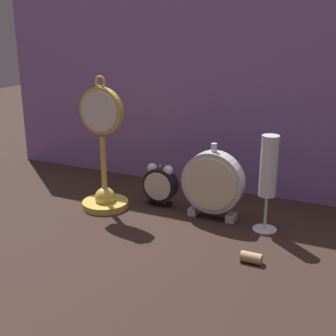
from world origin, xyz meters
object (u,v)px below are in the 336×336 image
champagne_flute (268,173)px  alarm_clock_twin_bell (160,183)px  wine_cork (251,258)px  pocket_watch_on_stand (104,164)px  mantel_clock_silver (213,183)px

champagne_flute → alarm_clock_twin_bell: bearing=173.5°
wine_cork → pocket_watch_on_stand: bearing=163.6°
pocket_watch_on_stand → champagne_flute: bearing=5.4°
pocket_watch_on_stand → champagne_flute: 0.41m
champagne_flute → wine_cork: (0.01, -0.16, -0.13)m
alarm_clock_twin_bell → champagne_flute: 0.29m
wine_cork → mantel_clock_silver: bearing=130.1°
pocket_watch_on_stand → alarm_clock_twin_bell: (0.12, 0.07, -0.06)m
wine_cork → alarm_clock_twin_bell: bearing=146.8°
mantel_clock_silver → champagne_flute: size_ratio=0.84×
pocket_watch_on_stand → alarm_clock_twin_bell: 0.15m
pocket_watch_on_stand → wine_cork: bearing=-16.4°
pocket_watch_on_stand → champagne_flute: size_ratio=1.50×
pocket_watch_on_stand → alarm_clock_twin_bell: size_ratio=3.02×
alarm_clock_twin_bell → mantel_clock_silver: size_ratio=0.59×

